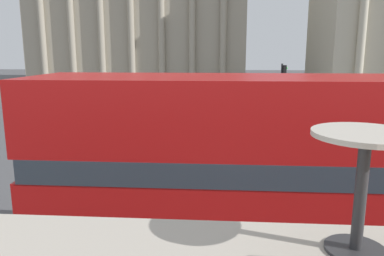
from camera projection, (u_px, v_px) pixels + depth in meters
double_decker_bus at (295, 172)px, 7.45m from camera, size 10.44×2.64×4.26m
cafe_dining_table at (363, 165)px, 2.13m from camera, size 0.60×0.60×0.73m
plaza_building_left at (143, 15)px, 58.32m from camera, size 31.94×16.76×20.79m
traffic_light_near at (144, 109)px, 14.70m from camera, size 0.42×0.24×3.83m
traffic_light_mid at (179, 99)px, 20.03m from camera, size 0.42×0.24×3.43m
traffic_light_far at (282, 85)px, 24.43m from camera, size 0.42×0.24×3.99m
pedestrian_white at (161, 120)px, 20.95m from camera, size 0.32×0.32×1.67m
pedestrian_black at (313, 97)px, 32.61m from camera, size 0.32×0.32×1.59m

